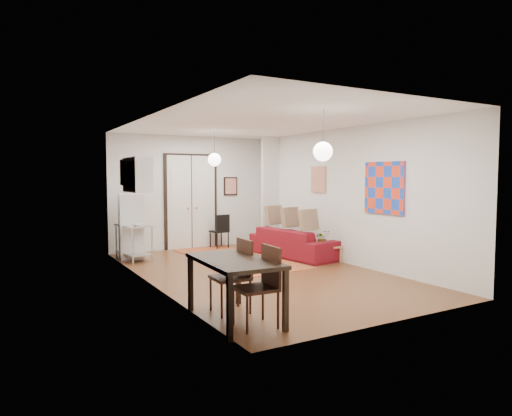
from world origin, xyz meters
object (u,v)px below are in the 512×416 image
dining_chair_near (227,269)px  dining_chair_far (251,279)px  sofa (294,242)px  dining_table (234,266)px  black_side_chair (218,228)px  fridge (131,226)px  coffee_table (322,248)px  kitchen_counter (134,238)px

dining_chair_near → dining_chair_far: 0.70m
sofa → dining_chair_far: bearing=131.3°
dining_table → black_side_chair: (2.40, 5.66, -0.21)m
fridge → dining_chair_far: fridge is taller
coffee_table → dining_chair_near: 4.05m
sofa → kitchen_counter: 3.64m
sofa → coffee_table: size_ratio=2.60×
sofa → coffee_table: (0.16, -0.86, -0.02)m
kitchen_counter → coffee_table: bearing=-41.4°
dining_chair_near → sofa: bearing=136.2°
fridge → dining_table: 5.16m
sofa → dining_chair_near: 4.45m
coffee_table → fridge: 4.33m
dining_table → sofa: bearing=46.4°
dining_chair_near → black_side_chair: (2.29, 5.21, -0.07)m
sofa → coffee_table: 0.88m
kitchen_counter → dining_chair_far: bearing=-96.8°
dining_chair_far → dining_table: bearing=-152.9°
coffee_table → dining_chair_near: (-3.39, -2.19, 0.27)m
dining_chair_far → dining_chair_near: bearing=-177.2°
black_side_chair → kitchen_counter: bearing=9.7°
sofa → kitchen_counter: kitchen_counter is taller
dining_table → dining_chair_far: (0.11, -0.25, -0.14)m
coffee_table → black_side_chair: bearing=110.1°
dining_chair_far → sofa: bearing=142.1°
dining_table → black_side_chair: black_side_chair is taller
dining_table → dining_chair_far: 0.31m
dining_chair_far → coffee_table: bearing=133.3°
black_side_chair → sofa: bearing=106.9°
dining_table → black_side_chair: 6.15m
sofa → fridge: fridge is taller
sofa → fridge: 3.75m
fridge → dining_table: size_ratio=0.98×
fridge → black_side_chair: (2.40, 0.50, -0.22)m
coffee_table → fridge: fridge is taller
kitchen_counter → fridge: bearing=82.0°
sofa → coffee_table: bearing=-177.4°
sofa → black_side_chair: bearing=15.6°
coffee_table → dining_table: size_ratio=0.58×
dining_table → dining_chair_far: size_ratio=1.50×
sofa → fridge: bearing=55.6°
kitchen_counter → dining_chair_far: dining_chair_far is taller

